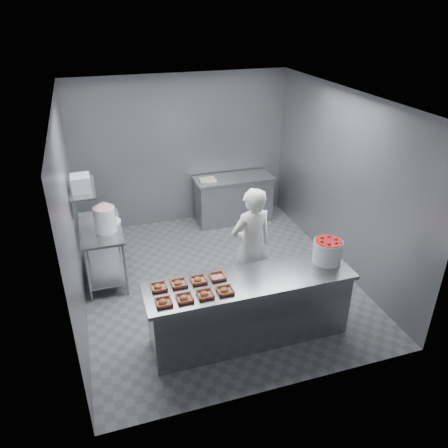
% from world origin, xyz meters
% --- Properties ---
extents(floor, '(4.50, 4.50, 0.00)m').
position_xyz_m(floor, '(0.00, 0.00, 0.00)').
color(floor, '#4C4C51').
rests_on(floor, ground).
extents(ceiling, '(4.50, 4.50, 0.00)m').
position_xyz_m(ceiling, '(0.00, 0.00, 2.80)').
color(ceiling, white).
rests_on(ceiling, wall_back).
extents(wall_back, '(4.00, 0.04, 2.80)m').
position_xyz_m(wall_back, '(0.00, 2.25, 1.40)').
color(wall_back, slate).
rests_on(wall_back, ground).
extents(wall_left, '(0.04, 4.50, 2.80)m').
position_xyz_m(wall_left, '(-2.00, 0.00, 1.40)').
color(wall_left, slate).
rests_on(wall_left, ground).
extents(wall_right, '(0.04, 4.50, 2.80)m').
position_xyz_m(wall_right, '(2.00, 0.00, 1.40)').
color(wall_right, slate).
rests_on(wall_right, ground).
extents(service_counter, '(2.60, 0.70, 0.90)m').
position_xyz_m(service_counter, '(0.00, -1.35, 0.45)').
color(service_counter, slate).
rests_on(service_counter, ground).
extents(prep_table, '(0.60, 1.20, 0.90)m').
position_xyz_m(prep_table, '(-1.65, 0.60, 0.59)').
color(prep_table, slate).
rests_on(prep_table, ground).
extents(back_counter, '(1.50, 0.60, 0.90)m').
position_xyz_m(back_counter, '(0.90, 1.90, 0.45)').
color(back_counter, slate).
rests_on(back_counter, ground).
extents(wall_shelf, '(0.35, 0.90, 0.03)m').
position_xyz_m(wall_shelf, '(-1.82, 0.60, 1.55)').
color(wall_shelf, slate).
rests_on(wall_shelf, wall_left).
extents(tray_0, '(0.19, 0.18, 0.06)m').
position_xyz_m(tray_0, '(-1.10, -1.50, 0.92)').
color(tray_0, '#A47F64').
rests_on(tray_0, service_counter).
extents(tray_1, '(0.19, 0.18, 0.06)m').
position_xyz_m(tray_1, '(-0.86, -1.50, 0.92)').
color(tray_1, '#A47F64').
rests_on(tray_1, service_counter).
extents(tray_2, '(0.19, 0.18, 0.06)m').
position_xyz_m(tray_2, '(-0.62, -1.50, 0.92)').
color(tray_2, '#A47F64').
rests_on(tray_2, service_counter).
extents(tray_3, '(0.19, 0.18, 0.06)m').
position_xyz_m(tray_3, '(-0.38, -1.50, 0.92)').
color(tray_3, '#A47F64').
rests_on(tray_3, service_counter).
extents(tray_4, '(0.19, 0.18, 0.06)m').
position_xyz_m(tray_4, '(-1.10, -1.20, 0.92)').
color(tray_4, '#A47F64').
rests_on(tray_4, service_counter).
extents(tray_5, '(0.19, 0.18, 0.06)m').
position_xyz_m(tray_5, '(-0.86, -1.20, 0.92)').
color(tray_5, '#A47F64').
rests_on(tray_5, service_counter).
extents(tray_6, '(0.19, 0.18, 0.06)m').
position_xyz_m(tray_6, '(-0.62, -1.20, 0.92)').
color(tray_6, '#A47F64').
rests_on(tray_6, service_counter).
extents(tray_7, '(0.19, 0.18, 0.04)m').
position_xyz_m(tray_7, '(-0.37, -1.20, 0.92)').
color(tray_7, '#A47F64').
rests_on(tray_7, service_counter).
extents(worker, '(0.70, 0.52, 1.73)m').
position_xyz_m(worker, '(0.31, -0.55, 0.87)').
color(worker, white).
rests_on(worker, ground).
extents(strawberry_tub, '(0.37, 0.37, 0.31)m').
position_xyz_m(strawberry_tub, '(1.08, -1.27, 1.06)').
color(strawberry_tub, silver).
rests_on(strawberry_tub, service_counter).
extents(glaze_bucket, '(0.32, 0.30, 0.47)m').
position_xyz_m(glaze_bucket, '(-1.57, 0.44, 1.10)').
color(glaze_bucket, silver).
rests_on(glaze_bucket, prep_table).
extents(bucket_lid, '(0.43, 0.43, 0.03)m').
position_xyz_m(bucket_lid, '(-1.51, 0.70, 0.91)').
color(bucket_lid, silver).
rests_on(bucket_lid, prep_table).
extents(rag, '(0.16, 0.14, 0.02)m').
position_xyz_m(rag, '(-1.51, 0.94, 0.91)').
color(rag, '#CCB28C').
rests_on(rag, prep_table).
extents(appliance, '(0.26, 0.30, 0.22)m').
position_xyz_m(appliance, '(-1.82, 0.47, 1.68)').
color(appliance, gray).
rests_on(appliance, wall_shelf).
extents(paper_stack, '(0.30, 0.22, 0.04)m').
position_xyz_m(paper_stack, '(0.38, 1.90, 0.92)').
color(paper_stack, silver).
rests_on(paper_stack, back_counter).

